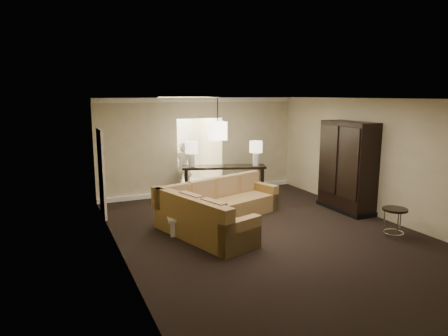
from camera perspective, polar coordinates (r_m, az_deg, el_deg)
name	(u,v)px	position (r m, az deg, el deg)	size (l,w,h in m)	color
ground	(268,234)	(8.52, 6.38, -9.39)	(8.00, 8.00, 0.00)	black
wall_back	(200,146)	(11.73, -3.41, 3.18)	(6.00, 0.04, 2.80)	beige
wall_left	(120,182)	(7.13, -14.67, -1.90)	(0.04, 8.00, 2.80)	beige
wall_right	(381,159)	(10.00, 21.54, 1.20)	(0.04, 8.00, 2.80)	beige
ceiling	(271,99)	(8.02, 6.79, 9.79)	(6.00, 8.00, 0.02)	white
crown_molding	(200,100)	(11.59, -3.40, 9.69)	(6.00, 0.10, 0.12)	white
baseboard	(201,191)	(11.93, -3.26, -3.24)	(6.00, 0.10, 0.12)	white
side_door	(101,173)	(9.93, -17.11, -0.65)	(0.05, 0.90, 2.10)	silver
foyer	(186,144)	(13.00, -5.50, 3.42)	(1.44, 2.02, 2.80)	silver
sectional_sofa	(218,209)	(8.94, -0.85, -5.90)	(3.23, 3.16, 0.92)	brown
coffee_table	(188,221)	(8.74, -5.14, -7.50)	(1.10, 1.10, 0.40)	beige
console_table	(224,179)	(11.30, -0.01, -1.52)	(2.38, 1.27, 0.90)	black
armoire	(347,168)	(10.39, 17.22, -0.06)	(0.67, 1.55, 2.24)	black
drink_table	(395,217)	(8.86, 23.18, -6.41)	(0.49, 0.49, 0.62)	black
table_lamp_left	(192,150)	(11.11, -4.66, 2.57)	(0.36, 0.36, 0.69)	silver
table_lamp_right	(256,149)	(11.27, 4.58, 2.68)	(0.36, 0.36, 0.69)	silver
pendant_light	(218,131)	(10.47, -0.92, 5.36)	(0.38, 0.38, 1.09)	black
person	(183,164)	(11.95, -5.91, 0.51)	(0.60, 0.40, 1.66)	beige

